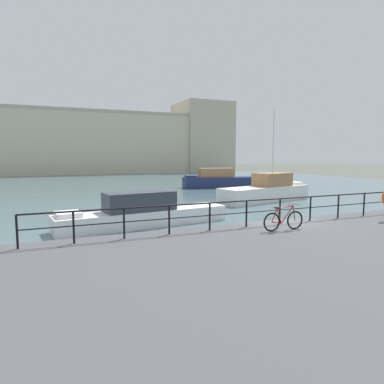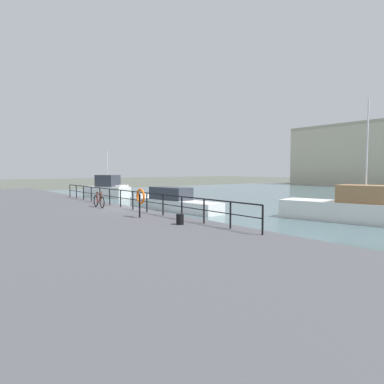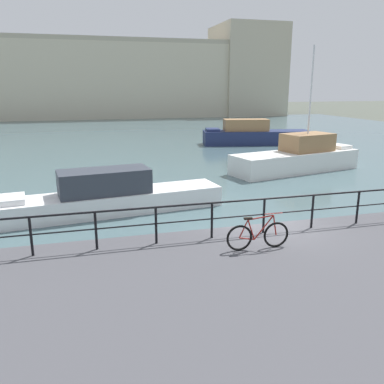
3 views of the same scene
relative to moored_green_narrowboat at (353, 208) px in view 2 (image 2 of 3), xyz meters
The scene contains 10 objects.
ground_plane 14.00m from the moored_green_narrowboat, 123.65° to the right, with size 240.00×240.00×0.00m, color #4C5147.
water_basin 20.14m from the moored_green_narrowboat, 112.62° to the left, with size 80.00×60.00×0.01m, color #476066.
quay_promenade 19.71m from the moored_green_narrowboat, 113.12° to the right, with size 56.00×13.00×1.06m, color #47474C.
moored_green_narrowboat is the anchor object (origin of this frame).
moored_blue_motorboat 28.99m from the moored_green_narrowboat, behind, with size 6.34×4.34×5.75m.
moored_harbor_tender 13.65m from the moored_green_narrowboat, 154.86° to the right, with size 9.80×3.11×1.91m.
quay_railing 14.45m from the moored_green_narrowboat, 120.88° to the right, with size 21.17×0.07×1.08m.
parked_bicycle 16.17m from the moored_green_narrowboat, 123.42° to the right, with size 1.77×0.12×0.98m.
mooring_bollard 13.36m from the moored_green_narrowboat, 92.12° to the right, with size 0.32×0.32×0.44m, color black.
life_ring_stand 14.08m from the moored_green_narrowboat, 103.98° to the right, with size 0.75×0.16×1.40m.
Camera 2 is at (18.80, -9.88, 3.33)m, focal length 31.86 mm.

